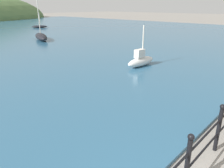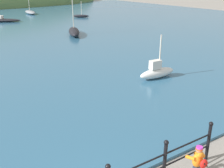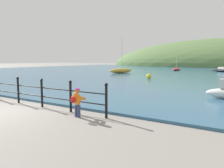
{
  "view_description": "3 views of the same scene",
  "coord_description": "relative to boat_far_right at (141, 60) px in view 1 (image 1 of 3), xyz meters",
  "views": [
    {
      "loc": [
        -2.59,
        0.3,
        3.27
      ],
      "look_at": [
        2.2,
        4.77,
        0.92
      ],
      "focal_mm": 35.0,
      "sensor_mm": 36.0,
      "label": 1
    },
    {
      "loc": [
        -1.61,
        -2.26,
        4.69
      ],
      "look_at": [
        3.14,
        5.19,
        1.25
      ],
      "focal_mm": 42.0,
      "sensor_mm": 36.0,
      "label": 2
    },
    {
      "loc": [
        8.03,
        -4.45,
        1.98
      ],
      "look_at": [
        2.34,
        4.33,
        0.81
      ],
      "focal_mm": 35.0,
      "sensor_mm": 36.0,
      "label": 3
    }
  ],
  "objects": [
    {
      "name": "boat_blue_hull",
      "position": [
        7.72,
        24.51,
        -0.11
      ],
      "size": [
        2.23,
        1.89,
        2.19
      ],
      "color": "black",
      "rests_on": "water"
    },
    {
      "name": "boat_far_right",
      "position": [
        0.0,
        0.0,
        0.0
      ],
      "size": [
        2.14,
        0.61,
        2.21
      ],
      "color": "silver",
      "rests_on": "water"
    },
    {
      "name": "boat_twin_mast",
      "position": [
        1.34,
        12.96,
        0.02
      ],
      "size": [
        2.29,
        3.96,
        4.91
      ],
      "color": "black",
      "rests_on": "water"
    }
  ]
}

